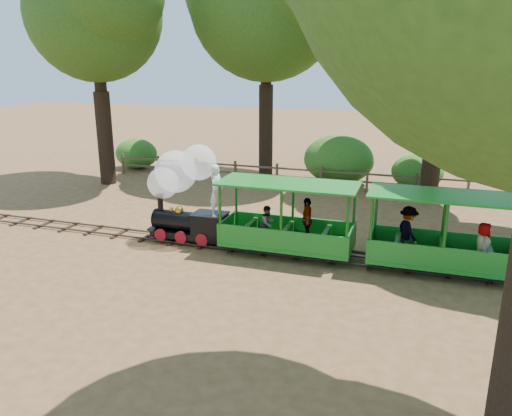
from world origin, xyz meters
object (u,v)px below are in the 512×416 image
(carriage_front, at_px, (288,227))
(fence, at_px, (299,174))
(locomotive, at_px, (183,187))
(carriage_rear, at_px, (438,242))

(carriage_front, height_order, fence, carriage_front)
(locomotive, height_order, fence, locomotive)
(fence, bearing_deg, carriage_front, -78.52)
(carriage_rear, height_order, fence, carriage_rear)
(carriage_front, xyz_separation_m, carriage_rear, (4.07, -0.03, 0.03))
(carriage_rear, relative_size, fence, 0.22)
(carriage_front, distance_m, fence, 8.16)
(locomotive, relative_size, fence, 0.17)
(locomotive, xyz_separation_m, carriage_front, (3.31, -0.05, -0.92))
(carriage_rear, bearing_deg, locomotive, 179.38)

